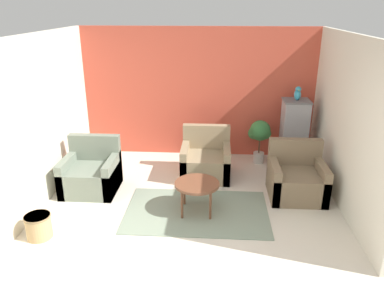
{
  "coord_description": "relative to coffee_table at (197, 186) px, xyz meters",
  "views": [
    {
      "loc": [
        0.36,
        -3.59,
        2.93
      ],
      "look_at": [
        0.0,
        1.82,
        0.89
      ],
      "focal_mm": 35.0,
      "sensor_mm": 36.0,
      "label": 1
    }
  ],
  "objects": [
    {
      "name": "birdcage",
      "position": [
        1.72,
        1.87,
        0.2
      ],
      "size": [
        0.48,
        0.48,
        1.28
      ],
      "color": "slate",
      "rests_on": "ground_plane"
    },
    {
      "name": "armchair_left",
      "position": [
        -1.78,
        0.61,
        -0.15
      ],
      "size": [
        0.86,
        0.81,
        0.87
      ],
      "color": "slate",
      "rests_on": "ground_plane"
    },
    {
      "name": "armchair_middle",
      "position": [
        0.09,
        1.28,
        -0.15
      ],
      "size": [
        0.86,
        0.81,
        0.87
      ],
      "color": "#8E7A5B",
      "rests_on": "ground_plane"
    },
    {
      "name": "parrot",
      "position": [
        1.72,
        1.87,
        0.96
      ],
      "size": [
        0.12,
        0.22,
        0.26
      ],
      "color": "teal",
      "rests_on": "birdcage"
    },
    {
      "name": "armchair_right",
      "position": [
        1.56,
        0.62,
        -0.15
      ],
      "size": [
        0.86,
        0.81,
        0.87
      ],
      "color": "#7A664C",
      "rests_on": "ground_plane"
    },
    {
      "name": "area_rug",
      "position": [
        -0.0,
        -0.0,
        -0.43
      ],
      "size": [
        2.12,
        1.35,
        0.01
      ],
      "color": "gray",
      "rests_on": "ground_plane"
    },
    {
      "name": "wall_back_accent",
      "position": [
        -0.11,
        2.37,
        0.83
      ],
      "size": [
        4.64,
        0.06,
        2.54
      ],
      "color": "#C64C38",
      "rests_on": "ground_plane"
    },
    {
      "name": "ground_plane",
      "position": [
        -0.11,
        -1.3,
        -0.44
      ],
      "size": [
        20.0,
        20.0,
        0.0
      ],
      "primitive_type": "plane",
      "color": "beige",
      "rests_on": "ground"
    },
    {
      "name": "wicker_basket",
      "position": [
        -2.06,
        -0.78,
        -0.26
      ],
      "size": [
        0.34,
        0.34,
        0.33
      ],
      "color": "tan",
      "rests_on": "ground_plane"
    },
    {
      "name": "potted_plant",
      "position": [
        1.1,
        1.95,
        0.15
      ],
      "size": [
        0.43,
        0.39,
        0.85
      ],
      "color": "beige",
      "rests_on": "ground_plane"
    },
    {
      "name": "wall_left",
      "position": [
        -2.4,
        0.52,
        0.83
      ],
      "size": [
        0.06,
        3.64,
        2.54
      ],
      "color": "beige",
      "rests_on": "ground_plane"
    },
    {
      "name": "wall_right",
      "position": [
        2.19,
        0.52,
        0.83
      ],
      "size": [
        0.06,
        3.64,
        2.54
      ],
      "color": "beige",
      "rests_on": "ground_plane"
    },
    {
      "name": "coffee_table",
      "position": [
        0.0,
        0.0,
        0.0
      ],
      "size": [
        0.66,
        0.66,
        0.48
      ],
      "color": "brown",
      "rests_on": "ground_plane"
    }
  ]
}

